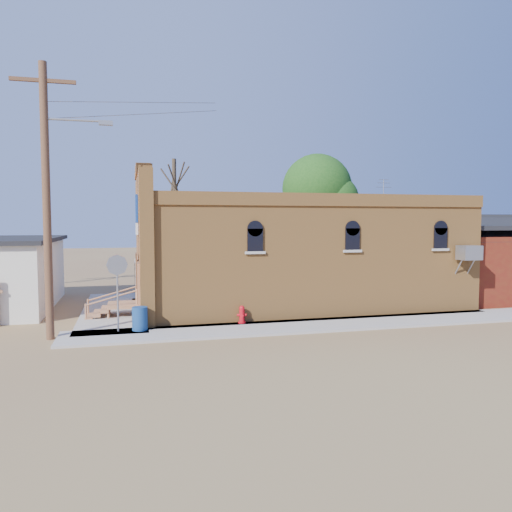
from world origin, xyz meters
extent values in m
plane|color=brown|center=(0.00, 0.00, 0.00)|extent=(120.00, 120.00, 0.00)
cube|color=#9E9991|center=(1.50, 0.90, 0.04)|extent=(19.00, 2.20, 0.08)
cube|color=#9E9991|center=(-6.30, 6.00, 0.04)|extent=(2.60, 10.00, 0.08)
cube|color=#C07E3A|center=(2.00, 5.50, 2.25)|extent=(14.00, 7.00, 4.50)
cube|color=black|center=(2.00, 5.50, 4.55)|extent=(13.80, 6.80, 0.12)
cube|color=#C07E3A|center=(-5.00, 5.50, 2.90)|extent=(0.50, 7.40, 5.80)
cube|color=navy|center=(-5.30, 4.30, 4.00)|extent=(0.08, 1.10, 1.56)
cube|color=gray|center=(8.10, 1.55, 2.60)|extent=(0.85, 0.65, 0.60)
cube|color=#621710|center=(11.50, 5.50, 1.60)|extent=(5.00, 6.00, 3.20)
cylinder|color=#4B341E|center=(-8.20, 1.20, 4.50)|extent=(0.26, 0.26, 9.00)
cube|color=#4B341E|center=(-8.20, 1.20, 8.40)|extent=(2.00, 0.12, 0.12)
cylinder|color=gray|center=(-7.30, 1.20, 7.20)|extent=(1.80, 0.08, 0.08)
cube|color=gray|center=(-6.30, 1.20, 7.15)|extent=(0.45, 0.22, 0.14)
cylinder|color=#4F3D2D|center=(-3.00, 13.00, 3.75)|extent=(0.24, 0.24, 7.50)
cylinder|color=#4F3D2D|center=(6.00, 13.50, 3.15)|extent=(0.28, 0.28, 6.30)
sphere|color=#1A4513|center=(6.00, 13.50, 5.95)|extent=(4.40, 4.40, 4.40)
cylinder|color=#B80A14|center=(-1.55, 1.80, 0.11)|extent=(0.37, 0.37, 0.05)
cylinder|color=#B80A14|center=(-1.55, 1.80, 0.38)|extent=(0.26, 0.26, 0.50)
sphere|color=#B80A14|center=(-1.55, 1.80, 0.64)|extent=(0.20, 0.20, 0.20)
cylinder|color=#B80A14|center=(-1.55, 1.67, 0.39)|extent=(0.12, 0.13, 0.09)
cylinder|color=#B80A14|center=(-1.68, 1.80, 0.39)|extent=(0.13, 0.12, 0.09)
cylinder|color=#B80A14|center=(-1.43, 1.80, 0.39)|extent=(0.13, 0.12, 0.09)
cylinder|color=gray|center=(-6.04, 1.53, 1.29)|extent=(0.08, 0.08, 2.43)
cylinder|color=gray|center=(-6.04, 1.51, 2.40)|extent=(0.73, 0.12, 0.73)
cylinder|color=#A4090E|center=(-6.04, 1.55, 2.40)|extent=(0.73, 0.12, 0.73)
cylinder|color=navy|center=(-5.30, 1.50, 0.49)|extent=(0.68, 0.68, 0.82)
camera|label=1|loc=(-5.66, -16.27, 3.91)|focal=35.00mm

